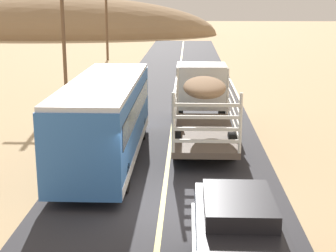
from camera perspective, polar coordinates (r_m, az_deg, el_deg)
name	(u,v)px	position (r m, az deg, el deg)	size (l,w,h in m)	color
ground_plane	(163,205)	(16.12, -0.60, -8.83)	(240.00, 240.00, 0.00)	tan
road_surface	(163,205)	(16.11, -0.60, -8.80)	(8.00, 120.00, 0.02)	#2D2D33
road_centre_line	(163,205)	(16.11, -0.60, -8.76)	(0.16, 117.60, 0.00)	#D8CC4C
suv_near	(237,247)	(11.26, 7.67, -13.23)	(1.90, 4.62, 2.29)	black
livestock_truck	(202,94)	(24.50, 3.83, 3.58)	(2.53, 9.70, 3.02)	silver
bus	(105,118)	(19.89, -6.98, 0.86)	(2.54, 10.00, 3.21)	#3872C6
power_pole_mid	(63,32)	(34.67, -11.56, 10.25)	(2.20, 0.24, 7.54)	brown
power_pole_far	(107,17)	(52.34, -6.85, 11.91)	(2.20, 0.24, 7.91)	brown
distant_hill	(47,34)	(90.78, -13.32, 9.91)	(57.55, 27.26, 12.83)	#957553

